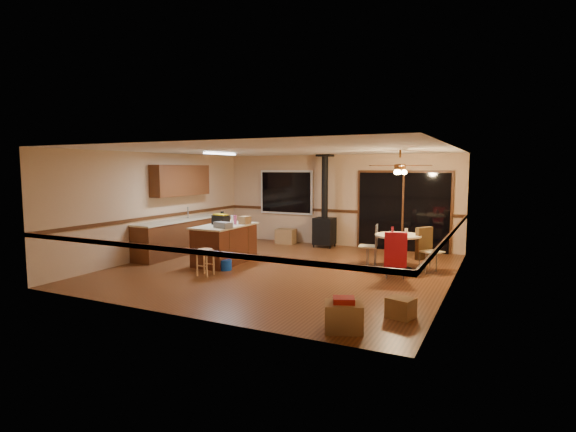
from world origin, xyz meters
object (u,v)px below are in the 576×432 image
Objects in this scene: blue_bucket at (226,265)px; box_under_window at (286,236)px; chair_left at (373,240)px; chair_near at (396,250)px; toolbox_grey at (223,225)px; box_corner_b at (401,308)px; box_corner_a at (344,317)px; dining_table at (398,246)px; kitchen_island at (225,244)px; wood_stove at (324,221)px; bar_stool at (205,262)px; toolbox_black at (221,220)px; chair_right at (425,244)px.

box_under_window reaches higher than blue_bucket.
chair_left and chair_near have the same top height.
chair_left is at bearing 29.12° from toolbox_grey.
box_corner_a is at bearing -123.35° from box_corner_b.
dining_table is at bearing 23.24° from toolbox_grey.
toolbox_grey is 0.80× the size of chair_left.
box_corner_b is (4.55, -2.12, -0.30)m from kitchen_island.
wood_stove is 4.53× the size of bar_stool.
chair_near is at bearing 2.69° from toolbox_black.
blue_bucket is 0.53× the size of chair_left.
toolbox_grey is 1.51× the size of blue_bucket.
chair_right is 1.29× the size of box_under_window.
kitchen_island is 3.11m from box_under_window.
kitchen_island is 2.40× the size of chair_right.
chair_left is 0.74× the size of chair_right.
toolbox_black reaches higher than blue_bucket.
bar_stool reaches higher than box_corner_b.
dining_table is (3.90, 1.07, -0.48)m from toolbox_black.
box_corner_a is at bearing -87.72° from dining_table.
wood_stove is (1.30, 3.05, 0.28)m from kitchen_island.
toolbox_grey is 0.59× the size of chair_near.
bar_stool reaches higher than box_corner_a.
kitchen_island is 4.09× the size of toolbox_grey.
box_corner_a is (0.76, -4.19, -0.39)m from chair_left.
dining_table is 4.27m from box_under_window.
kitchen_island is at bearing 3.61° from toolbox_black.
wood_stove is 6.80× the size of box_corner_b.
kitchen_island is 4.98m from box_corner_a.
wood_stove is 3.90m from chair_near.
dining_table is 3.29m from box_corner_b.
toolbox_black reaches higher than kitchen_island.
box_corner_b is at bearing -11.99° from bar_stool.
box_under_window is (0.06, 3.10, -0.24)m from kitchen_island.
chair_right is (3.04, -1.84, -0.13)m from wood_stove.
toolbox_grey is 0.59× the size of chair_right.
chair_right is at bearing 15.54° from kitchen_island.
blue_bucket is 3.79m from dining_table.
blue_bucket is at bearing -153.53° from dining_table.
wood_stove reaches higher than box_corner_b.
blue_bucket is at bearing -55.20° from kitchen_island.
chair_right is (4.00, 2.43, 0.32)m from bar_stool.
chair_near is (3.94, 0.18, 0.14)m from kitchen_island.
bar_stool is at bearing -98.27° from blue_bucket.
toolbox_black is 0.72× the size of bar_stool.
chair_right is at bearing 15.07° from dining_table.
box_under_window is at bearing 151.37° from dining_table.
toolbox_grey reaches higher than box_corner_a.
box_corner_a is (3.62, -1.78, -0.08)m from bar_stool.
kitchen_island is 6.17× the size of blue_bucket.
chair_right is (4.07, 1.66, -0.37)m from toolbox_grey.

